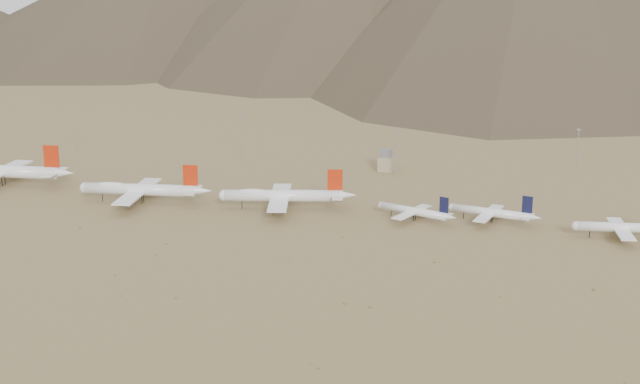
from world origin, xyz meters
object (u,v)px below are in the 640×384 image
(narrowbody_a, at_px, (415,211))
(narrowbody_b, at_px, (493,213))
(control_tower, at_px, (386,161))
(widebody_east, at_px, (283,196))
(widebody_west, at_px, (1,171))
(widebody_centre, at_px, (141,189))

(narrowbody_a, bearing_deg, narrowbody_b, 30.14)
(narrowbody_a, xyz_separation_m, control_tower, (-32.25, 90.99, 1.05))
(widebody_east, bearing_deg, narrowbody_b, -11.98)
(narrowbody_b, height_order, control_tower, narrowbody_b)
(widebody_west, xyz_separation_m, widebody_centre, (85.32, -11.15, -0.98))
(widebody_centre, xyz_separation_m, widebody_east, (69.41, 8.06, -0.07))
(narrowbody_a, relative_size, narrowbody_b, 0.91)
(control_tower, bearing_deg, narrowbody_a, -70.48)
(narrowbody_a, bearing_deg, control_tower, 129.01)
(widebody_east, height_order, control_tower, widebody_east)
(widebody_west, distance_m, control_tower, 204.99)
(narrowbody_b, xyz_separation_m, control_tower, (-66.16, 84.62, 0.76))
(widebody_east, bearing_deg, control_tower, 55.96)
(widebody_centre, xyz_separation_m, narrowbody_b, (166.73, 12.89, -2.17))
(widebody_west, xyz_separation_m, widebody_east, (154.73, -3.09, -1.04))
(widebody_west, bearing_deg, narrowbody_b, -6.17)
(widebody_west, height_order, widebody_centre, widebody_west)
(widebody_east, xyz_separation_m, control_tower, (31.17, 89.45, -1.35))
(narrowbody_b, bearing_deg, widebody_centre, -164.22)
(widebody_west, height_order, widebody_east, widebody_west)
(widebody_east, height_order, narrowbody_a, widebody_east)
(widebody_west, relative_size, widebody_east, 1.18)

